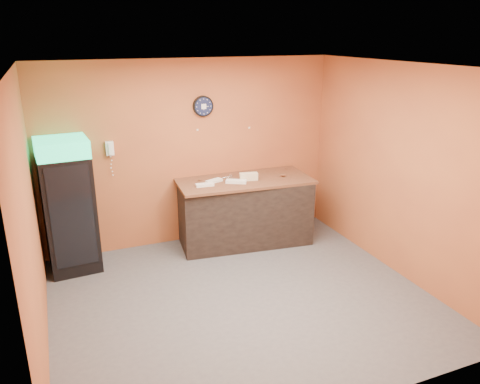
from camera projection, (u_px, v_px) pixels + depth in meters
floor at (242, 298)px, 5.82m from camera, size 4.50×4.50×0.00m
back_wall at (192, 153)px, 7.12m from camera, size 4.50×0.02×2.80m
left_wall at (29, 221)px, 4.56m from camera, size 0.02×4.00×2.80m
right_wall at (399, 171)px, 6.18m from camera, size 0.02×4.00×2.80m
ceiling at (242, 67)px, 4.92m from camera, size 4.50×4.00×0.02m
beverage_cooler at (69, 208)px, 6.27m from camera, size 0.69×0.70×1.85m
prep_counter at (244, 212)px, 7.28m from camera, size 2.06×1.10×0.99m
wall_clock at (203, 106)px, 6.94m from camera, size 0.31×0.06×0.31m
wall_phone at (110, 148)px, 6.58m from camera, size 0.11×0.10×0.20m
butcher_paper at (244, 180)px, 7.11m from camera, size 2.09×1.07×0.04m
sub_roll_stack at (249, 177)px, 7.03m from camera, size 0.29×0.15×0.12m
wrapped_sandwich_left at (205, 185)px, 6.78m from camera, size 0.27×0.12×0.04m
wrapped_sandwich_mid at (236, 181)px, 6.92m from camera, size 0.32×0.25×0.04m
wrapped_sandwich_right at (214, 181)px, 6.96m from camera, size 0.28×0.19×0.04m
kitchen_tool at (231, 176)px, 7.18m from camera, size 0.06×0.06×0.06m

